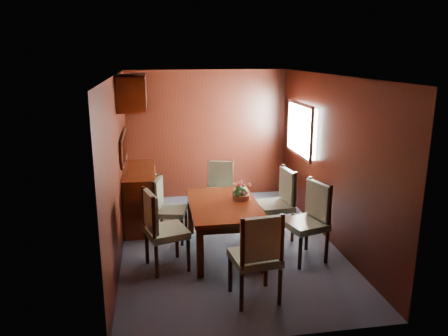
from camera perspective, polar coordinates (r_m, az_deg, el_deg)
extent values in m
plane|color=#373C4B|center=(6.49, 0.45, -9.71)|extent=(4.50, 4.50, 0.00)
cube|color=black|center=(6.02, -13.73, 0.04)|extent=(0.02, 4.50, 2.40)
cube|color=black|center=(6.51, 13.61, 1.13)|extent=(0.02, 4.50, 2.40)
cube|color=black|center=(8.26, -2.19, 4.40)|extent=(3.00, 0.02, 2.40)
cube|color=black|center=(3.99, 6.03, -7.20)|extent=(3.00, 0.02, 2.40)
cube|color=black|center=(5.91, 0.50, 11.98)|extent=(3.00, 4.50, 0.02)
cube|color=white|center=(7.45, 10.33, 4.98)|extent=(0.14, 1.10, 0.80)
cube|color=#B2B2B7|center=(7.43, 9.82, 4.97)|extent=(0.04, 1.20, 0.90)
cube|color=black|center=(6.98, -12.96, 2.75)|extent=(0.03, 1.36, 0.41)
cube|color=silver|center=(6.97, -12.81, 2.76)|extent=(0.01, 1.30, 0.35)
cube|color=black|center=(6.85, -11.93, 9.79)|extent=(0.40, 1.40, 0.50)
cube|color=black|center=(7.18, -10.82, -3.66)|extent=(0.48, 1.40, 0.90)
cube|color=black|center=(5.45, -3.17, -10.99)|extent=(0.08, 0.08, 0.64)
cube|color=black|center=(5.58, 5.29, -10.39)|extent=(0.08, 0.08, 0.64)
cube|color=black|center=(6.71, -4.40, -5.93)|extent=(0.08, 0.08, 0.64)
cube|color=black|center=(6.81, 2.45, -5.56)|extent=(0.08, 0.08, 0.64)
cube|color=black|center=(6.02, -0.02, -5.57)|extent=(0.83, 1.39, 0.09)
cube|color=black|center=(5.99, -0.02, -4.90)|extent=(0.94, 1.50, 0.06)
cylinder|color=black|center=(5.90, -10.03, -10.28)|extent=(0.05, 0.05, 0.43)
cylinder|color=black|center=(5.52, -8.79, -12.07)|extent=(0.05, 0.05, 0.43)
cylinder|color=black|center=(6.01, -6.16, -9.66)|extent=(0.05, 0.05, 0.43)
cylinder|color=black|center=(5.63, -4.66, -11.35)|extent=(0.05, 0.05, 0.43)
cube|color=#5F6D53|center=(5.65, -7.51, -8.26)|extent=(0.60, 0.61, 0.09)
cylinder|color=black|center=(5.68, -10.39, -5.15)|extent=(0.05, 0.05, 0.57)
cylinder|color=black|center=(5.29, -9.14, -6.64)|extent=(0.05, 0.05, 0.57)
cube|color=#5F6D53|center=(5.48, -9.58, -5.62)|extent=(0.19, 0.46, 0.48)
cylinder|color=black|center=(6.77, -8.14, -7.01)|extent=(0.04, 0.04, 0.38)
cylinder|color=black|center=(6.42, -8.86, -8.30)|extent=(0.04, 0.04, 0.38)
cylinder|color=black|center=(6.71, -4.98, -7.13)|extent=(0.04, 0.04, 0.38)
cylinder|color=black|center=(6.35, -5.52, -8.45)|extent=(0.04, 0.04, 0.38)
cube|color=#5F6D53|center=(6.47, -6.94, -5.65)|extent=(0.53, 0.54, 0.08)
cylinder|color=black|center=(6.60, -8.38, -2.91)|extent=(0.04, 0.04, 0.51)
cylinder|color=black|center=(6.24, -9.13, -4.01)|extent=(0.04, 0.04, 0.51)
cube|color=#5F6D53|center=(6.41, -8.58, -3.28)|extent=(0.15, 0.42, 0.43)
cylinder|color=black|center=(5.98, 13.25, -10.08)|extent=(0.05, 0.05, 0.43)
cylinder|color=black|center=(6.30, 10.75, -8.63)|extent=(0.05, 0.05, 0.43)
cylinder|color=black|center=(5.75, 9.91, -10.96)|extent=(0.05, 0.05, 0.43)
cylinder|color=black|center=(6.07, 7.50, -9.38)|extent=(0.05, 0.05, 0.43)
cube|color=#5F6D53|center=(5.91, 10.47, -7.26)|extent=(0.61, 0.62, 0.09)
cylinder|color=black|center=(5.77, 13.67, -4.93)|extent=(0.05, 0.05, 0.57)
cylinder|color=black|center=(6.10, 11.09, -3.71)|extent=(0.05, 0.05, 0.57)
cube|color=#5F6D53|center=(5.92, 12.18, -4.14)|extent=(0.19, 0.46, 0.49)
cylinder|color=black|center=(6.53, 8.94, -7.70)|extent=(0.05, 0.05, 0.43)
cylinder|color=black|center=(6.90, 7.43, -6.39)|extent=(0.05, 0.05, 0.43)
cylinder|color=black|center=(6.37, 5.49, -8.15)|extent=(0.05, 0.05, 0.43)
cylinder|color=black|center=(6.75, 4.16, -6.77)|extent=(0.05, 0.05, 0.43)
cube|color=#5F6D53|center=(6.53, 6.58, -4.96)|extent=(0.53, 0.55, 0.09)
cylinder|color=black|center=(6.34, 9.23, -2.98)|extent=(0.05, 0.05, 0.57)
cylinder|color=black|center=(6.72, 7.68, -1.89)|extent=(0.05, 0.05, 0.57)
cube|color=#5F6D53|center=(6.51, 8.26, -2.25)|extent=(0.12, 0.46, 0.48)
cylinder|color=black|center=(4.84, 2.32, -15.99)|extent=(0.05, 0.05, 0.43)
cylinder|color=black|center=(4.98, 7.30, -15.16)|extent=(0.05, 0.05, 0.43)
cylinder|color=black|center=(5.18, 0.82, -13.73)|extent=(0.05, 0.05, 0.43)
cylinder|color=black|center=(5.32, 5.48, -13.04)|extent=(0.05, 0.05, 0.43)
cube|color=#5F6D53|center=(4.94, 4.04, -11.61)|extent=(0.56, 0.54, 0.09)
cylinder|color=black|center=(4.57, 2.43, -9.94)|extent=(0.05, 0.05, 0.57)
cylinder|color=black|center=(4.71, 7.58, -9.24)|extent=(0.05, 0.05, 0.57)
cube|color=#5F6D53|center=(4.64, 4.96, -9.24)|extent=(0.47, 0.12, 0.48)
cylinder|color=black|center=(7.46, 1.09, -4.74)|extent=(0.04, 0.04, 0.39)
cylinder|color=black|center=(7.51, -1.95, -4.64)|extent=(0.04, 0.04, 0.39)
cylinder|color=black|center=(7.11, 0.83, -5.76)|extent=(0.04, 0.04, 0.39)
cylinder|color=black|center=(7.15, -2.37, -5.64)|extent=(0.04, 0.04, 0.39)
cube|color=#5F6D53|center=(7.22, -0.61, -3.29)|extent=(0.56, 0.54, 0.08)
cylinder|color=black|center=(7.32, 1.12, -0.93)|extent=(0.04, 0.04, 0.52)
cylinder|color=black|center=(7.36, -1.98, -0.84)|extent=(0.04, 0.04, 0.52)
cube|color=#5F6D53|center=(7.31, -0.45, -0.77)|extent=(0.42, 0.17, 0.44)
cylinder|color=#BA5839|center=(6.14, 2.25, -3.76)|extent=(0.24, 0.24, 0.07)
sphere|color=#194617|center=(6.13, 2.26, -3.27)|extent=(0.18, 0.18, 0.18)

